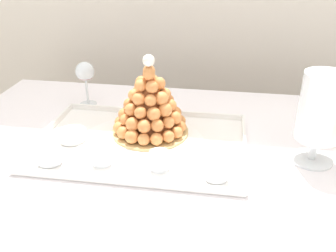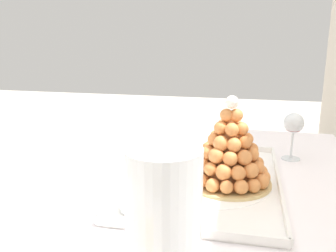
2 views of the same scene
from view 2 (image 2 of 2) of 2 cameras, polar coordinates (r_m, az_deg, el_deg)
buffet_table at (r=0.93m, az=1.84°, el=-17.51°), size 1.55×1.03×0.75m
serving_tray at (r=1.02m, az=5.98°, el=-8.65°), size 0.60×0.41×0.02m
croquembouche at (r=0.96m, az=9.91°, el=-4.08°), size 0.23×0.23×0.24m
dessert_cup_left at (r=1.23m, az=0.84°, el=-3.10°), size 0.06×0.06×0.06m
dessert_cup_mid_left at (r=1.10m, az=0.15°, el=-5.31°), size 0.05×0.05×0.05m
dessert_cup_centre at (r=0.96m, az=-1.90°, el=-8.37°), size 0.05×0.05×0.05m
dessert_cup_mid_right at (r=0.84m, az=-5.85°, el=-11.97°), size 0.05×0.05×0.05m
creme_brulee_ramekin at (r=1.20m, az=6.71°, el=-4.12°), size 0.08×0.08×0.03m
macaron_goblet at (r=0.53m, az=-0.68°, el=-13.46°), size 0.11×0.11×0.25m
wine_glass at (r=1.23m, az=19.59°, el=0.13°), size 0.07×0.07×0.16m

